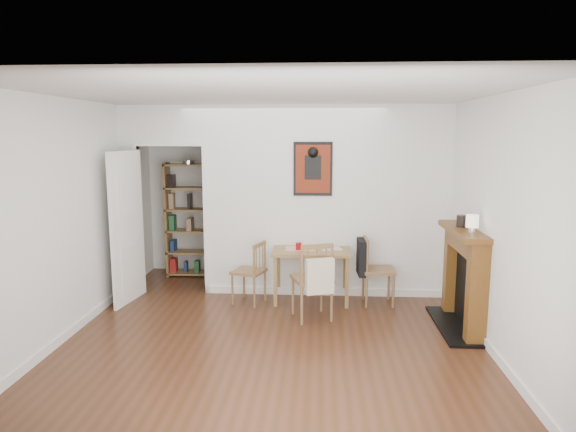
# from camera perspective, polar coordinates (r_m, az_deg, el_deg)

# --- Properties ---
(ground) EXTENTS (5.20, 5.20, 0.00)m
(ground) POSITION_cam_1_polar(r_m,az_deg,el_deg) (5.98, -1.46, -12.61)
(ground) COLOR #4E2919
(ground) RESTS_ON ground
(room_shell) EXTENTS (5.20, 5.20, 5.20)m
(room_shell) POSITION_cam_1_polar(r_m,az_deg,el_deg) (6.95, 0.27, 1.54)
(room_shell) COLOR silver
(room_shell) RESTS_ON ground
(dining_table) EXTENTS (1.03, 0.65, 0.70)m
(dining_table) POSITION_cam_1_polar(r_m,az_deg,el_deg) (6.82, 2.63, -4.43)
(dining_table) COLOR olive
(dining_table) RESTS_ON ground
(chair_left) EXTENTS (0.53, 0.53, 0.83)m
(chair_left) POSITION_cam_1_polar(r_m,az_deg,el_deg) (6.81, -4.38, -6.24)
(chair_left) COLOR olive
(chair_left) RESTS_ON ground
(chair_right) EXTENTS (0.52, 0.46, 0.89)m
(chair_right) POSITION_cam_1_polar(r_m,az_deg,el_deg) (6.84, 9.85, -5.88)
(chair_right) COLOR olive
(chair_right) RESTS_ON ground
(chair_front) EXTENTS (0.61, 0.65, 0.96)m
(chair_front) POSITION_cam_1_polar(r_m,az_deg,el_deg) (6.20, 2.73, -7.06)
(chair_front) COLOR olive
(chair_front) RESTS_ON ground
(bookshelf) EXTENTS (0.75, 0.30, 1.78)m
(bookshelf) POSITION_cam_1_polar(r_m,az_deg,el_deg) (8.15, -10.79, -0.47)
(bookshelf) COLOR olive
(bookshelf) RESTS_ON ground
(fireplace) EXTENTS (0.45, 1.25, 1.16)m
(fireplace) POSITION_cam_1_polar(r_m,az_deg,el_deg) (6.23, 19.06, -6.26)
(fireplace) COLOR brown
(fireplace) RESTS_ON ground
(red_glass) EXTENTS (0.08, 0.08, 0.10)m
(red_glass) POSITION_cam_1_polar(r_m,az_deg,el_deg) (6.76, 1.18, -3.39)
(red_glass) COLOR maroon
(red_glass) RESTS_ON dining_table
(orange_fruit) EXTENTS (0.08, 0.08, 0.08)m
(orange_fruit) POSITION_cam_1_polar(r_m,az_deg,el_deg) (6.83, 4.00, -3.37)
(orange_fruit) COLOR orange
(orange_fruit) RESTS_ON dining_table
(placemat) EXTENTS (0.41, 0.32, 0.00)m
(placemat) POSITION_cam_1_polar(r_m,az_deg,el_deg) (6.84, 1.32, -3.63)
(placemat) COLOR beige
(placemat) RESTS_ON dining_table
(notebook) EXTENTS (0.31, 0.26, 0.01)m
(notebook) POSITION_cam_1_polar(r_m,az_deg,el_deg) (6.83, 4.81, -3.65)
(notebook) COLOR silver
(notebook) RESTS_ON dining_table
(mantel_lamp) EXTENTS (0.13, 0.13, 0.21)m
(mantel_lamp) POSITION_cam_1_polar(r_m,az_deg,el_deg) (5.75, 19.80, -0.66)
(mantel_lamp) COLOR silver
(mantel_lamp) RESTS_ON fireplace
(ceramic_jar_a) EXTENTS (0.11, 0.11, 0.13)m
(ceramic_jar_a) POSITION_cam_1_polar(r_m,az_deg,el_deg) (6.19, 18.71, -0.53)
(ceramic_jar_a) COLOR black
(ceramic_jar_a) RESTS_ON fireplace
(ceramic_jar_b) EXTENTS (0.07, 0.07, 0.09)m
(ceramic_jar_b) POSITION_cam_1_polar(r_m,az_deg,el_deg) (6.37, 18.64, -0.46)
(ceramic_jar_b) COLOR black
(ceramic_jar_b) RESTS_ON fireplace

